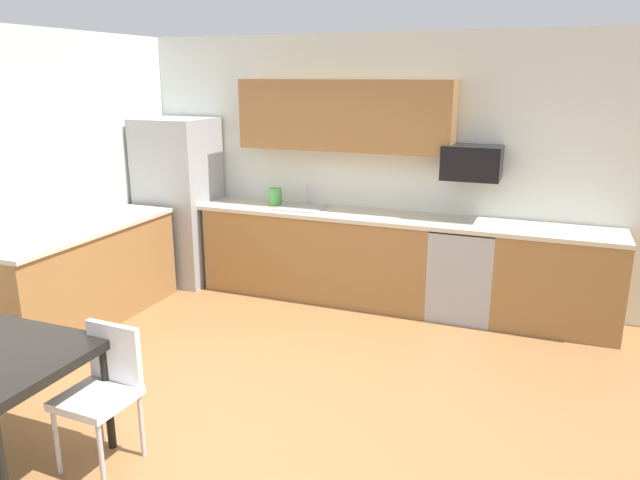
{
  "coord_description": "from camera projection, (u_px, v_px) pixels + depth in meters",
  "views": [
    {
      "loc": [
        1.7,
        -3.33,
        2.29
      ],
      "look_at": [
        0.0,
        1.0,
        1.0
      ],
      "focal_mm": 33.47,
      "sensor_mm": 36.0,
      "label": 1
    }
  ],
  "objects": [
    {
      "name": "upper_cabinets_back",
      "position": [
        344.0,
        115.0,
        5.98
      ],
      "size": [
        2.2,
        0.34,
        0.7
      ],
      "primitive_type": "cube",
      "color": "olive"
    },
    {
      "name": "cabinet_run_back_right",
      "position": [
        557.0,
        282.0,
        5.49
      ],
      "size": [
        1.11,
        0.6,
        0.9
      ],
      "primitive_type": "cube",
      "color": "olive",
      "rests_on": "ground"
    },
    {
      "name": "microwave",
      "position": [
        472.0,
        163.0,
        5.6
      ],
      "size": [
        0.54,
        0.36,
        0.32
      ],
      "primitive_type": "cube",
      "color": "black"
    },
    {
      "name": "countertop_back",
      "position": [
        367.0,
        216.0,
        6.01
      ],
      "size": [
        4.8,
        0.64,
        0.04
      ],
      "primitive_type": "cube",
      "color": "beige",
      "rests_on": "cabinet_run_back"
    },
    {
      "name": "wall_back",
      "position": [
        378.0,
        168.0,
        6.21
      ],
      "size": [
        5.8,
        0.1,
        2.7
      ],
      "primitive_type": "cube",
      "color": "silver",
      "rests_on": "ground"
    },
    {
      "name": "sink_faucet",
      "position": [
        307.0,
        196.0,
        6.4
      ],
      "size": [
        0.02,
        0.02,
        0.24
      ],
      "primitive_type": "cylinder",
      "color": "#B2B5BA",
      "rests_on": "countertop_back"
    },
    {
      "name": "cabinet_run_left",
      "position": [
        85.0,
        278.0,
        5.6
      ],
      "size": [
        0.6,
        2.0,
        0.9
      ],
      "primitive_type": "cube",
      "color": "olive",
      "rests_on": "ground"
    },
    {
      "name": "sink_basin",
      "position": [
        301.0,
        214.0,
        6.28
      ],
      "size": [
        0.48,
        0.4,
        0.14
      ],
      "primitive_type": "cube",
      "color": "#A5A8AD",
      "rests_on": "countertop_back"
    },
    {
      "name": "cabinet_run_back",
      "position": [
        318.0,
        255.0,
        6.33
      ],
      "size": [
        2.44,
        0.6,
        0.9
      ],
      "primitive_type": "cube",
      "color": "olive",
      "rests_on": "ground"
    },
    {
      "name": "chair_near_table",
      "position": [
        104.0,
        384.0,
        3.56
      ],
      "size": [
        0.42,
        0.42,
        0.85
      ],
      "color": "white",
      "rests_on": "ground"
    },
    {
      "name": "refrigerator",
      "position": [
        180.0,
        201.0,
        6.71
      ],
      "size": [
        0.76,
        0.7,
        1.84
      ],
      "primitive_type": "cube",
      "color": "#9EA0A5",
      "rests_on": "ground"
    },
    {
      "name": "countertop_left",
      "position": [
        80.0,
        229.0,
        5.48
      ],
      "size": [
        0.64,
        2.0,
        0.04
      ],
      "primitive_type": "cube",
      "color": "beige",
      "rests_on": "cabinet_run_left"
    },
    {
      "name": "ground_plane",
      "position": [
        268.0,
        412.0,
        4.2
      ],
      "size": [
        12.0,
        12.0,
        0.0
      ],
      "primitive_type": "plane",
      "color": "olive"
    },
    {
      "name": "kettle",
      "position": [
        275.0,
        197.0,
        6.4
      ],
      "size": [
        0.14,
        0.14,
        0.2
      ],
      "primitive_type": "cylinder",
      "color": "#4CA54C",
      "rests_on": "countertop_back"
    },
    {
      "name": "oven_range",
      "position": [
        463.0,
        271.0,
        5.79
      ],
      "size": [
        0.6,
        0.6,
        0.91
      ],
      "color": "#999BA0",
      "rests_on": "ground"
    }
  ]
}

